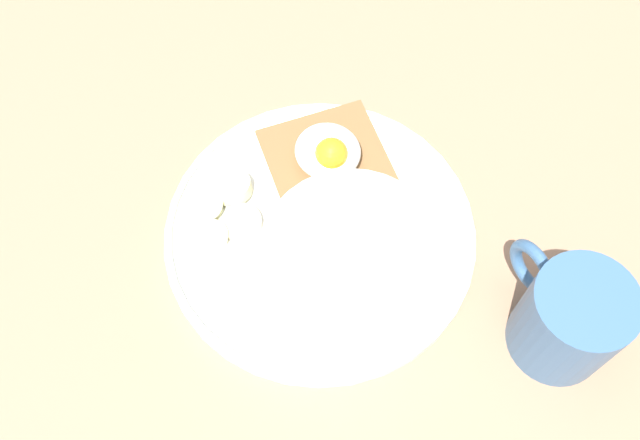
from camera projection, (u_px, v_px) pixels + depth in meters
The scene contains 10 objects.
ground_plane at pixel (320, 241), 64.16cm from camera, with size 120.00×120.00×2.00cm, color #9B7357.
plate at pixel (320, 232), 62.57cm from camera, with size 27.30×27.30×1.60cm.
oatmeal_bowl at pixel (351, 262), 57.58cm from camera, with size 14.43×14.43×6.13cm.
toast_slice at pixel (328, 162), 64.98cm from camera, with size 14.04×14.04×1.08cm.
poached_egg at pixel (329, 152), 63.11cm from camera, with size 8.48×6.00×3.77cm.
banana_slice_front at pixel (233, 188), 63.56cm from camera, with size 4.27×4.15×1.82cm.
banana_slice_left at pixel (242, 223), 62.23cm from camera, with size 5.01×5.02×1.02cm.
banana_slice_back at pixel (203, 207), 62.73cm from camera, with size 4.45×4.37×1.62cm.
banana_slice_right at pixel (211, 237), 61.26cm from camera, with size 3.88×3.96×1.72cm.
coffee_mug at pixel (569, 318), 54.79cm from camera, with size 11.26×7.91×8.99cm.
Camera 1 is at (-20.16, 19.90, 58.59)cm, focal length 40.00 mm.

